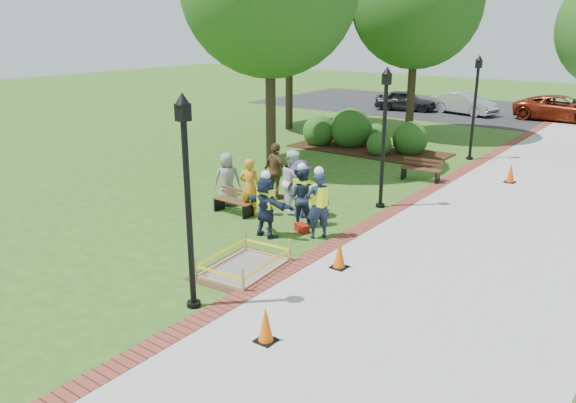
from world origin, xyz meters
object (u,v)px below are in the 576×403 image
Objects in this scene: bench_near at (234,206)px; hivis_worker_b at (318,203)px; lamp_near at (187,188)px; hivis_worker_a at (266,204)px; hivis_worker_c at (302,195)px; wet_concrete_pad at (244,260)px; cone_front at (266,326)px.

hivis_worker_b is at bearing -2.73° from bench_near.
bench_near is 0.69× the size of hivis_worker_b.
lamp_near is (3.22, -4.81, 2.25)m from bench_near.
lamp_near is at bearing -88.69° from hivis_worker_b.
hivis_worker_a reaches higher than hivis_worker_c.
lamp_near reaches higher than wet_concrete_pad.
lamp_near is 2.34× the size of hivis_worker_a.
cone_front is 5.28m from hivis_worker_a.
cone_front is 6.18m from hivis_worker_c.
lamp_near reaches higher than hivis_worker_a.
hivis_worker_b is at bearing 32.55° from hivis_worker_a.
hivis_worker_a is at bearing -147.45° from hivis_worker_b.
hivis_worker_b reaches higher than bench_near.
bench_near is 7.23m from cone_front.
bench_near is at bearing 136.30° from cone_front.
cone_front is at bearing -43.70° from bench_near.
wet_concrete_pad is 3.55× the size of cone_front.
bench_near is at bearing 123.82° from lamp_near.
hivis_worker_a is 1.37m from hivis_worker_b.
lamp_near reaches higher than hivis_worker_b.
hivis_worker_a is 1.00× the size of hivis_worker_c.
wet_concrete_pad is 1.82× the size of bench_near.
wet_concrete_pad is 3.16m from cone_front.
hivis_worker_a is at bearing 115.13° from wet_concrete_pad.
wet_concrete_pad is 1.35× the size of hivis_worker_c.
wet_concrete_pad is 4.07m from bench_near.
hivis_worker_c is at bearing 119.25° from cone_front.
bench_near reaches higher than cone_front.
hivis_worker_b reaches higher than hivis_worker_a.
hivis_worker_b is at bearing 85.26° from wet_concrete_pad.
wet_concrete_pad is 1.34× the size of hivis_worker_a.
hivis_worker_a is 1.29m from hivis_worker_c.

